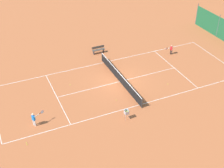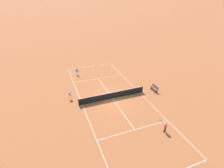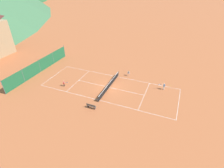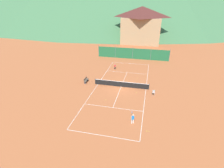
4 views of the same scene
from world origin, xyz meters
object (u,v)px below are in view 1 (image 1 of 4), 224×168
tennis_ball_near_corner (70,85)px  ball_hopper (127,113)px  tennis_ball_mid_court (168,84)px  tennis_ball_service_box (116,100)px  player_near_service (34,118)px  tennis_ball_by_net_right (27,145)px  player_far_service (171,49)px  tennis_net (120,77)px  courtside_bench (98,50)px  tennis_ball_by_net_left (26,143)px  tennis_ball_alley_right (108,60)px

tennis_ball_near_corner → ball_hopper: ball_hopper is taller
tennis_ball_mid_court → tennis_ball_service_box: 5.69m
player_near_service → tennis_ball_by_net_right: bearing=-28.5°
player_far_service → ball_hopper: (8.04, -9.58, 0.00)m
tennis_net → ball_hopper: bearing=-19.5°
tennis_net → ball_hopper: 5.62m
tennis_ball_near_corner → tennis_ball_by_net_right: bearing=-40.6°
tennis_ball_near_corner → courtside_bench: courtside_bench is taller
tennis_ball_by_net_left → ball_hopper: size_ratio=0.07×
tennis_net → player_far_service: player_far_service is taller
player_near_service → tennis_ball_near_corner: player_near_service is taller
tennis_net → courtside_bench: 6.35m
tennis_ball_mid_court → ball_hopper: ball_hopper is taller
tennis_ball_by_net_right → ball_hopper: size_ratio=0.07×
tennis_net → courtside_bench: bearing=177.3°
courtside_bench → tennis_ball_by_net_right: bearing=-42.8°
player_near_service → ball_hopper: (2.32, 7.20, -0.08)m
player_near_service → tennis_ball_by_net_right: 2.35m
tennis_ball_near_corner → courtside_bench: 7.00m
tennis_ball_mid_court → tennis_ball_by_net_right: same height
ball_hopper → tennis_ball_by_net_left: bearing=-94.0°
tennis_ball_service_box → courtside_bench: bearing=168.1°
tennis_ball_by_net_right → player_far_service: bearing=113.3°
tennis_ball_service_box → tennis_ball_alley_right: (-7.06, 2.19, 0.00)m
tennis_ball_near_corner → tennis_ball_alley_right: size_ratio=1.00×
tennis_ball_by_net_left → tennis_ball_near_corner: bearing=138.3°
ball_hopper → courtside_bench: 11.85m
player_far_service → player_near_service: 17.73m
player_far_service → ball_hopper: player_far_service is taller
tennis_ball_by_net_right → courtside_bench: 15.38m
tennis_net → player_far_service: (-2.74, 7.71, 0.16)m
tennis_ball_by_net_right → ball_hopper: bearing=87.6°
tennis_ball_mid_court → ball_hopper: (2.93, -5.97, 0.63)m
player_far_service → tennis_ball_by_net_right: (7.68, -17.85, -0.62)m
tennis_ball_service_box → tennis_ball_near_corner: bearing=-143.0°
tennis_ball_mid_court → tennis_ball_alley_right: same height
tennis_ball_alley_right → tennis_ball_by_net_right: bearing=-49.0°
ball_hopper → player_far_service: bearing=130.0°
tennis_ball_service_box → tennis_ball_alley_right: same height
tennis_ball_mid_court → tennis_ball_alley_right: 7.62m
tennis_ball_near_corner → ball_hopper: size_ratio=0.07×
courtside_bench → tennis_net: bearing=-2.7°
player_near_service → tennis_ball_alley_right: player_near_service is taller
tennis_ball_by_net_left → ball_hopper: ball_hopper is taller
tennis_ball_by_net_right → tennis_ball_by_net_left: bearing=-177.2°
tennis_ball_near_corner → tennis_ball_by_net_left: bearing=-41.7°
player_near_service → tennis_ball_alley_right: (-7.38, 9.68, -0.70)m
tennis_net → tennis_ball_by_net_right: 11.30m
tennis_ball_near_corner → tennis_ball_by_net_left: same height
player_near_service → tennis_ball_alley_right: 12.19m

